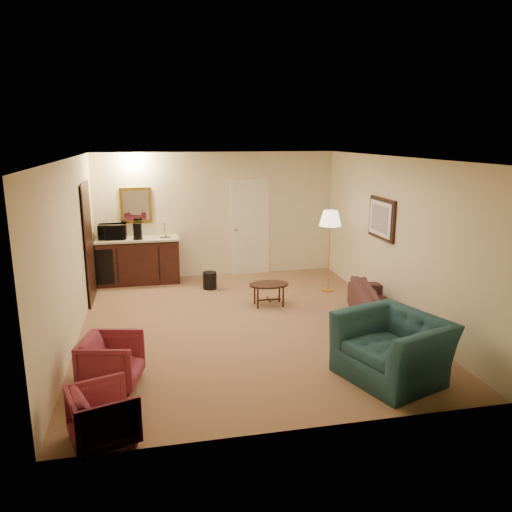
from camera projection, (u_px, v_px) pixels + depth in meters
The scene contains 12 objects.
ground at pixel (244, 324), 7.93m from camera, with size 6.00×6.00×0.00m, color #8D6A48.
room_walls at pixel (229, 210), 8.25m from camera, with size 5.02×6.01×2.61m.
wetbar_cabinet at pixel (139, 261), 10.08m from camera, with size 1.64×0.58×0.92m, color #361811.
sofa at pixel (382, 300), 7.87m from camera, with size 1.98×0.58×0.77m, color black.
teal_armchair at pixel (393, 338), 6.06m from camera, with size 1.20×0.78×1.05m, color #1E3F4C.
rose_chair_near at pixel (111, 359), 5.91m from camera, with size 0.66×0.62×0.68m, color maroon.
rose_chair_far at pixel (103, 413), 4.82m from camera, with size 0.60×0.56×0.62m, color maroon.
coffee_table at pixel (269, 294), 8.77m from camera, with size 0.70×0.47×0.40m, color black.
floor_lamp at pixel (329, 251), 9.47m from camera, with size 0.42×0.42×1.57m, color gold.
waste_bin at pixel (210, 280), 9.74m from camera, with size 0.27×0.27×0.33m, color black.
microwave at pixel (112, 230), 9.88m from camera, with size 0.53×0.29×0.36m, color black.
coffee_maker at pixel (138, 231), 9.85m from camera, with size 0.17×0.17×0.32m, color black.
Camera 1 is at (-1.35, -7.34, 2.91)m, focal length 35.00 mm.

